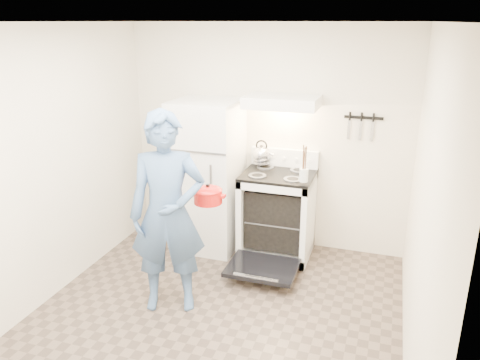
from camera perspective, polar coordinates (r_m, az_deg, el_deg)
name	(u,v)px	position (r m, az deg, el deg)	size (l,w,h in m)	color
floor	(210,324)	(4.27, -3.71, -17.14)	(3.60, 3.60, 0.00)	brown
back_wall	(266,138)	(5.32, 3.21, 5.15)	(3.20, 0.02, 2.50)	beige
refrigerator	(208,176)	(5.29, -3.94, 0.54)	(0.70, 0.70, 1.70)	white
stove_body	(277,215)	(5.21, 4.57, -4.33)	(0.76, 0.65, 0.92)	white
cooktop	(278,175)	(5.05, 4.71, 0.64)	(0.76, 0.65, 0.03)	black
backsplash	(285,158)	(5.28, 5.47, 2.74)	(0.76, 0.07, 0.20)	white
oven_door	(262,268)	(4.84, 2.75, -10.62)	(0.70, 0.54, 0.04)	black
oven_rack	(277,217)	(5.22, 4.56, -4.53)	(0.60, 0.52, 0.01)	slate
range_hood	(282,102)	(4.93, 5.16, 9.48)	(0.76, 0.50, 0.12)	white
knife_strip	(364,118)	(5.08, 14.84, 7.37)	(0.40, 0.02, 0.03)	black
pizza_stone	(285,214)	(5.27, 5.45, -4.17)	(0.37, 0.37, 0.02)	#997B57
tea_kettle	(261,153)	(5.25, 2.63, 3.27)	(0.25, 0.20, 0.30)	#BABBC0
utensil_jar	(304,175)	(4.71, 7.78, 0.59)	(0.09, 0.09, 0.13)	silver
person	(168,214)	(4.13, -8.80, -4.11)	(0.66, 0.44, 1.82)	#39547F
dutch_oven	(208,197)	(4.27, -3.92, -2.03)	(0.33, 0.26, 0.22)	red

